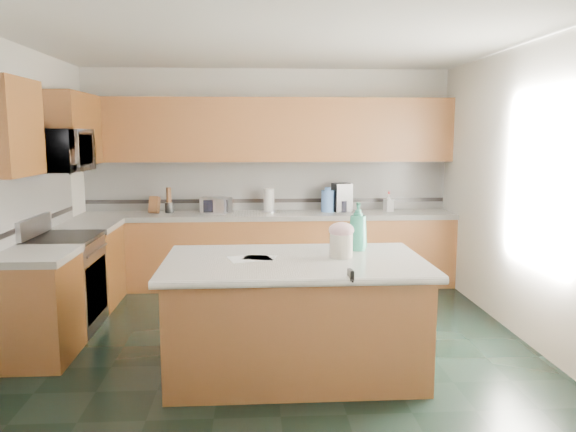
{
  "coord_description": "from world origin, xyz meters",
  "views": [
    {
      "loc": [
        -0.16,
        -4.89,
        1.88
      ],
      "look_at": [
        0.15,
        0.35,
        1.12
      ],
      "focal_mm": 35.0,
      "sensor_mm": 36.0,
      "label": 1
    }
  ],
  "objects": [
    {
      "name": "floor",
      "position": [
        0.0,
        0.0,
        0.0
      ],
      "size": [
        4.6,
        4.6,
        0.0
      ],
      "primitive_type": "plane",
      "color": "black",
      "rests_on": "ground"
    },
    {
      "name": "ceiling",
      "position": [
        0.0,
        0.0,
        2.7
      ],
      "size": [
        4.6,
        4.6,
        0.0
      ],
      "primitive_type": "plane",
      "color": "white",
      "rests_on": "ground"
    },
    {
      "name": "wall_back",
      "position": [
        0.0,
        2.32,
        1.35
      ],
      "size": [
        4.6,
        0.04,
        2.7
      ],
      "primitive_type": "cube",
      "color": "white",
      "rests_on": "ground"
    },
    {
      "name": "wall_front",
      "position": [
        0.0,
        -2.32,
        1.35
      ],
      "size": [
        4.6,
        0.04,
        2.7
      ],
      "primitive_type": "cube",
      "color": "white",
      "rests_on": "ground"
    },
    {
      "name": "wall_left",
      "position": [
        -2.32,
        0.0,
        1.35
      ],
      "size": [
        0.04,
        4.6,
        2.7
      ],
      "primitive_type": "cube",
      "color": "white",
      "rests_on": "ground"
    },
    {
      "name": "wall_right",
      "position": [
        2.32,
        0.0,
        1.35
      ],
      "size": [
        0.04,
        4.6,
        2.7
      ],
      "primitive_type": "cube",
      "color": "white",
      "rests_on": "ground"
    },
    {
      "name": "back_base_cab",
      "position": [
        0.0,
        2.0,
        0.43
      ],
      "size": [
        4.6,
        0.6,
        0.86
      ],
      "primitive_type": "cube",
      "color": "#46260C",
      "rests_on": "ground"
    },
    {
      "name": "back_countertop",
      "position": [
        0.0,
        2.0,
        0.89
      ],
      "size": [
        4.6,
        0.64,
        0.06
      ],
      "primitive_type": "cube",
      "color": "white",
      "rests_on": "back_base_cab"
    },
    {
      "name": "back_upper_cab",
      "position": [
        0.0,
        2.13,
        1.94
      ],
      "size": [
        4.6,
        0.33,
        0.78
      ],
      "primitive_type": "cube",
      "color": "#46260C",
      "rests_on": "wall_back"
    },
    {
      "name": "back_backsplash",
      "position": [
        0.0,
        2.29,
        1.24
      ],
      "size": [
        4.6,
        0.02,
        0.63
      ],
      "primitive_type": "cube",
      "color": "silver",
      "rests_on": "back_countertop"
    },
    {
      "name": "back_accent_band",
      "position": [
        0.0,
        2.28,
        1.04
      ],
      "size": [
        4.6,
        0.01,
        0.05
      ],
      "primitive_type": "cube",
      "color": "black",
      "rests_on": "back_countertop"
    },
    {
      "name": "left_base_cab_rear",
      "position": [
        -2.0,
        1.29,
        0.43
      ],
      "size": [
        0.6,
        0.82,
        0.86
      ],
      "primitive_type": "cube",
      "color": "#46260C",
      "rests_on": "ground"
    },
    {
      "name": "left_counter_rear",
      "position": [
        -2.0,
        1.29,
        0.89
      ],
      "size": [
        0.64,
        0.82,
        0.06
      ],
      "primitive_type": "cube",
      "color": "white",
      "rests_on": "left_base_cab_rear"
    },
    {
      "name": "left_base_cab_front",
      "position": [
        -2.0,
        -0.24,
        0.43
      ],
      "size": [
        0.6,
        0.72,
        0.86
      ],
      "primitive_type": "cube",
      "color": "#46260C",
      "rests_on": "ground"
    },
    {
      "name": "left_counter_front",
      "position": [
        -2.0,
        -0.24,
        0.89
      ],
      "size": [
        0.64,
        0.72,
        0.06
      ],
      "primitive_type": "cube",
      "color": "white",
      "rests_on": "left_base_cab_front"
    },
    {
      "name": "left_backsplash",
      "position": [
        -2.29,
        0.55,
        1.24
      ],
      "size": [
        0.02,
        2.3,
        0.63
      ],
      "primitive_type": "cube",
      "color": "silver",
      "rests_on": "wall_left"
    },
    {
      "name": "left_accent_band",
      "position": [
        -2.28,
        0.55,
        1.04
      ],
      "size": [
        0.01,
        2.3,
        0.05
      ],
      "primitive_type": "cube",
      "color": "black",
      "rests_on": "wall_left"
    },
    {
      "name": "left_upper_cab_rear",
      "position": [
        -2.13,
        1.42,
        1.94
      ],
      "size": [
        0.33,
        1.09,
        0.78
      ],
      "primitive_type": "cube",
      "color": "#46260C",
      "rests_on": "wall_left"
    },
    {
      "name": "left_upper_cab_front",
      "position": [
        -2.13,
        -0.24,
        1.94
      ],
      "size": [
        0.33,
        0.72,
        0.78
      ],
      "primitive_type": "cube",
      "color": "#46260C",
      "rests_on": "wall_left"
    },
    {
      "name": "range_body",
      "position": [
        -2.0,
        0.5,
        0.44
      ],
      "size": [
        0.6,
        0.76,
        0.88
      ],
      "primitive_type": "cube",
      "color": "#B7B7BC",
      "rests_on": "ground"
    },
    {
      "name": "range_oven_door",
      "position": [
        -1.71,
        0.5,
        0.4
      ],
      "size": [
        0.02,
        0.68,
        0.55
      ],
      "primitive_type": "cube",
      "color": "black",
      "rests_on": "range_body"
    },
    {
      "name": "range_cooktop",
      "position": [
        -2.0,
        0.5,
        0.9
      ],
      "size": [
        0.62,
        0.78,
        0.04
      ],
      "primitive_type": "cube",
      "color": "black",
      "rests_on": "range_body"
    },
    {
      "name": "range_handle",
      "position": [
        -1.68,
        0.5,
        0.78
      ],
      "size": [
        0.02,
        0.66,
        0.02
      ],
      "primitive_type": "cylinder",
      "rotation": [
        1.57,
        0.0,
        0.0
      ],
      "color": "#B7B7BC",
      "rests_on": "range_body"
    },
    {
      "name": "range_backguard",
      "position": [
        -2.26,
        0.5,
        1.02
      ],
      "size": [
        0.06,
        0.76,
        0.18
      ],
      "primitive_type": "cube",
      "color": "#B7B7BC",
      "rests_on": "range_body"
    },
    {
      "name": "microwave",
      "position": [
        -2.0,
        0.5,
        1.73
      ],
      "size": [
        0.5,
        0.73,
        0.41
      ],
      "primitive_type": "imported",
      "rotation": [
        0.0,
        0.0,
        1.57
      ],
      "color": "#B7B7BC",
      "rests_on": "wall_left"
    },
    {
      "name": "island_base",
      "position": [
        0.14,
        -0.61,
        0.43
      ],
      "size": [
        1.93,
        1.11,
        0.86
      ],
      "primitive_type": "cube",
      "rotation": [
        0.0,
        0.0,
        0.0
      ],
      "color": "#46260C",
      "rests_on": "ground"
    },
    {
      "name": "island_top",
      "position": [
        0.14,
        -0.61,
        0.89
      ],
      "size": [
        2.03,
        1.21,
        0.06
      ],
      "primitive_type": "cube",
      "rotation": [
        0.0,
        0.0,
        0.0
      ],
      "color": "white",
      "rests_on": "island_base"
    },
    {
      "name": "island_bullnose",
      "position": [
        0.14,
        -1.21,
        0.89
      ],
      "size": [
        2.03,
        0.07,
        0.06
      ],
      "primitive_type": "cylinder",
      "rotation": [
        0.0,
        1.57,
        0.0
      ],
      "color": "white",
      "rests_on": "island_base"
    },
    {
      "name": "treat_jar",
      "position": [
        0.52,
        -0.57,
        1.01
      ],
      "size": [
        0.24,
        0.24,
        0.19
      ],
      "primitive_type": "cylinder",
      "rotation": [
        0.0,
        0.0,
        0.39
      ],
      "color": "silver",
      "rests_on": "island_top"
    },
    {
      "name": "treat_jar_lid",
      "position": [
        0.52,
        -0.57,
        1.14
      ],
      "size": [
        0.2,
        0.2,
        0.12
      ],
      "primitive_type": "ellipsoid",
      "color": "beige",
      "rests_on": "treat_jar"
    },
    {
      "name": "treat_jar_knob",
      "position": [
        0.52,
        -0.57,
        1.18
      ],
      "size": [
        0.06,
        0.02,
        0.02
      ],
      "primitive_type": "cylinder",
      "rotation": [
        0.0,
        1.57,
        0.0
      ],
      "color": "tan",
      "rests_on": "treat_jar_lid"
    },
    {
      "name": "treat_jar_knob_end_l",
      "position": [
        0.48,
        -0.57,
        1.18
      ],
      "size": [
        0.03,
        0.03,
        0.03
      ],
      "primitive_type": "sphere",
      "color": "tan",
      "rests_on": "treat_jar_lid"
    },
    {
      "name": "treat_jar_knob_end_r",
      "position": [
        0.55,
        -0.57,
        1.18
      ],
      "size": [
        0.03,
        0.03,
        0.03
      ],
      "primitive_type": "sphere",
      "color": "tan",
      "rests_on": "treat_jar_lid"
    },
    {
      "name": "soap_bottle_island",
      "position": [
        0.7,
        -0.3,
        1.12
      ],
      "size": [
        0.17,
        0.17,
        0.4
      ],
      "primitive_type": "imported",
      "rotation": [
        0.0,
        0.0,
        -0.06
      ],
      "color": "#2F8E73",
      "rests_on": "island_top"
    },
    {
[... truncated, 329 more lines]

